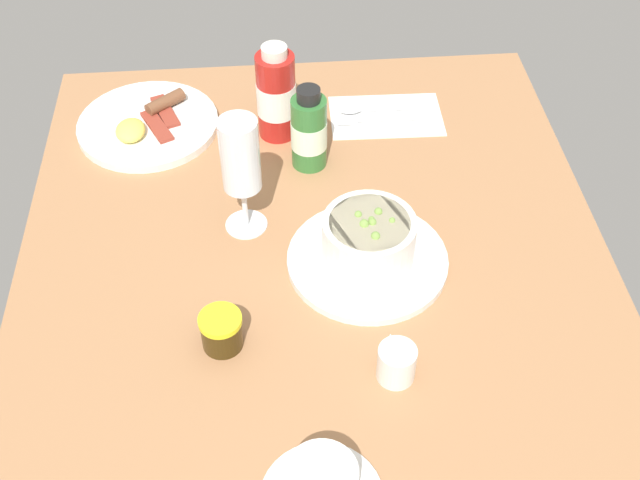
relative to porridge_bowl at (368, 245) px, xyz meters
The scene contains 9 objects.
ground_plane 9.82cm from the porridge_bowl, 119.79° to the left, with size 110.00×84.00×3.00cm, color #A8754C.
porridge_bowl is the anchor object (origin of this frame).
cutlery_setting 34.42cm from the porridge_bowl, 11.76° to the right, with size 12.45×19.23×0.90cm.
creamer_jug 18.98cm from the porridge_bowl, behind, with size 5.80×4.79×5.58cm.
wine_glass 20.98cm from the porridge_bowl, 61.60° to the left, with size 6.19×6.19×18.91cm.
jam_jar 23.69cm from the porridge_bowl, 121.52° to the left, with size 5.51×5.51×5.22cm.
sauce_bottle_green 23.50cm from the porridge_bowl, 16.19° to the left, with size 5.64×5.64×14.10cm.
sauce_bottle_red 32.78cm from the porridge_bowl, 20.00° to the left, with size 6.37×6.37×16.37cm.
breakfast_plate 46.85cm from the porridge_bowl, 44.38° to the left, with size 23.38×23.38×3.70cm.
Camera 1 is at (-70.40, 5.66, 82.33)cm, focal length 44.54 mm.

